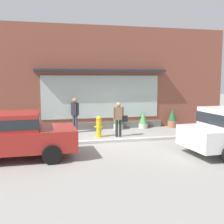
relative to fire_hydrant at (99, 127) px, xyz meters
The scene contains 12 objects.
ground_plane 1.26m from the fire_hydrant, 62.10° to the right, with size 60.00×60.00×0.00m, color gray.
curb_strip 1.41m from the fire_hydrant, 66.08° to the right, with size 14.00×0.24×0.12m, color #B2B2AD.
storefront 3.09m from the fire_hydrant, 75.77° to the left, with size 14.00×0.81×5.34m.
fire_hydrant is the anchor object (origin of this frame).
pedestrian_with_handbag 1.02m from the fire_hydrant, 11.37° to the right, with size 0.67×0.21×1.58m.
pedestrian_passerby 1.67m from the fire_hydrant, 126.35° to the left, with size 0.36×0.35×1.71m.
parked_car_red 4.64m from the fire_hydrant, 142.28° to the right, with size 4.40×2.08×1.54m.
potted_plant_low_front 3.20m from the fire_hydrant, 31.33° to the left, with size 0.48×0.48×0.93m.
potted_plant_window_left 2.13m from the fire_hydrant, 50.51° to the left, with size 0.50×0.50×0.68m.
potted_plant_near_hydrant 4.64m from the fire_hydrant, 19.48° to the left, with size 0.52×0.52×1.02m.
potted_plant_by_entrance 3.40m from the fire_hydrant, 155.38° to the left, with size 0.48×0.48×0.71m.
potted_plant_doorstep 4.48m from the fire_hydrant, 157.68° to the left, with size 0.62×0.62×0.78m.
Camera 1 is at (-2.94, -11.49, 2.68)m, focal length 45.54 mm.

